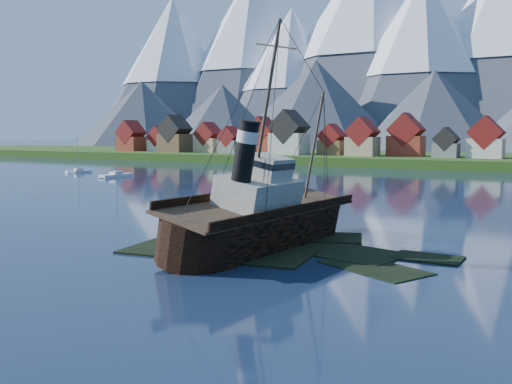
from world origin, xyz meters
The scene contains 8 objects.
ground centered at (0.00, 0.00, 0.00)m, with size 1400.00×1400.00×0.00m, color #172541.
shoal centered at (1.78, 2.15, -0.35)m, with size 31.71×21.24×1.14m.
shore_bank centered at (0.00, 170.00, 0.00)m, with size 600.00×80.00×3.20m, color #1E4112.
seawall centered at (0.00, 132.00, 0.00)m, with size 600.00×2.50×2.00m, color #3F3D38.
town centered at (-33.12, 152.18, 8.99)m, with size 250.96×16.69×17.30m.
tugboat_wreck centered at (-0.83, 3.15, 2.89)m, with size 6.72×28.97×22.96m.
sailboat_a centered at (-77.57, 61.65, 0.27)m, with size 2.78×10.16×12.33m.
sailboat_b centered at (-98.46, 68.29, 0.25)m, with size 4.02×7.48×10.55m.
Camera 1 is at (27.01, -46.68, 11.36)m, focal length 40.00 mm.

